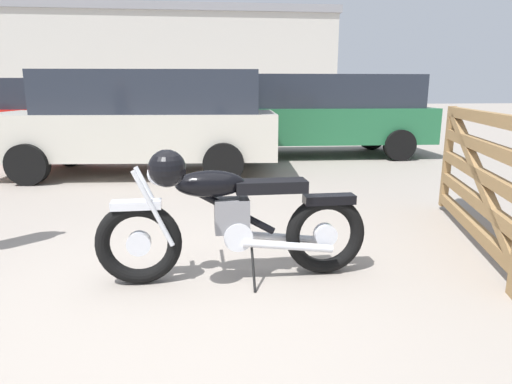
{
  "coord_description": "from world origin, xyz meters",
  "views": [
    {
      "loc": [
        0.1,
        -2.84,
        1.44
      ],
      "look_at": [
        0.65,
        1.22,
        0.48
      ],
      "focal_mm": 30.84,
      "sensor_mm": 36.0,
      "label": 1
    }
  ],
  "objects_px": {
    "dark_sedan_left": "(57,117)",
    "white_estate_far": "(143,119)",
    "vintage_motorcycle": "(228,219)",
    "blue_hatchback_right": "(325,113)",
    "timber_gate": "(491,176)"
  },
  "relations": [
    {
      "from": "timber_gate",
      "to": "dark_sedan_left",
      "type": "bearing_deg",
      "value": 55.69
    },
    {
      "from": "timber_gate",
      "to": "vintage_motorcycle",
      "type": "bearing_deg",
      "value": 114.18
    },
    {
      "from": "vintage_motorcycle",
      "to": "timber_gate",
      "type": "distance_m",
      "value": 2.35
    },
    {
      "from": "white_estate_far",
      "to": "dark_sedan_left",
      "type": "bearing_deg",
      "value": -46.34
    },
    {
      "from": "timber_gate",
      "to": "blue_hatchback_right",
      "type": "relative_size",
      "value": 0.51
    },
    {
      "from": "vintage_motorcycle",
      "to": "white_estate_far",
      "type": "bearing_deg",
      "value": -76.69
    },
    {
      "from": "vintage_motorcycle",
      "to": "timber_gate",
      "type": "height_order",
      "value": "timber_gate"
    },
    {
      "from": "vintage_motorcycle",
      "to": "blue_hatchback_right",
      "type": "distance_m",
      "value": 6.85
    },
    {
      "from": "vintage_motorcycle",
      "to": "white_estate_far",
      "type": "distance_m",
      "value": 4.76
    },
    {
      "from": "timber_gate",
      "to": "white_estate_far",
      "type": "height_order",
      "value": "white_estate_far"
    },
    {
      "from": "blue_hatchback_right",
      "to": "white_estate_far",
      "type": "bearing_deg",
      "value": 28.15
    },
    {
      "from": "dark_sedan_left",
      "to": "white_estate_far",
      "type": "bearing_deg",
      "value": 132.42
    },
    {
      "from": "dark_sedan_left",
      "to": "white_estate_far",
      "type": "xyz_separation_m",
      "value": [
        2.23,
        -2.85,
        0.1
      ]
    },
    {
      "from": "white_estate_far",
      "to": "blue_hatchback_right",
      "type": "relative_size",
      "value": 1.01
    },
    {
      "from": "vintage_motorcycle",
      "to": "timber_gate",
      "type": "relative_size",
      "value": 0.84
    }
  ]
}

